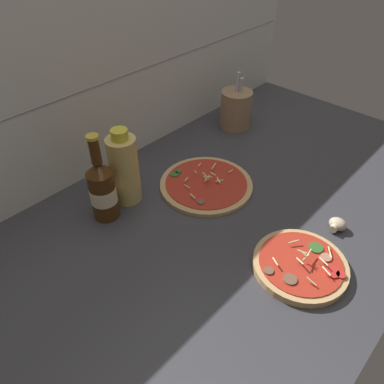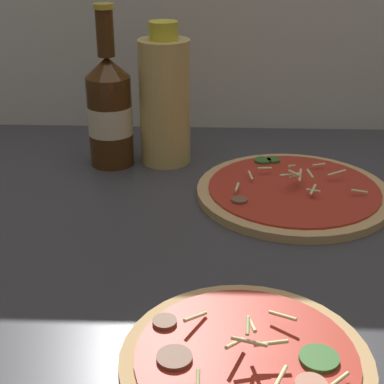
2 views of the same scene
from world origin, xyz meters
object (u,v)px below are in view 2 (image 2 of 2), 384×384
beer_bottle (110,110)px  oil_bottle (165,100)px  pizza_near (246,365)px  pizza_far (293,192)px

beer_bottle → oil_bottle: (8.80, 1.45, 1.26)cm
pizza_near → beer_bottle: (-20.11, 49.41, 8.15)cm
pizza_far → beer_bottle: (-28.64, 11.79, 8.54)cm
oil_bottle → beer_bottle: bearing=-170.6°
pizza_far → beer_bottle: 32.13cm
beer_bottle → oil_bottle: 9.01cm
pizza_near → beer_bottle: 53.97cm
beer_bottle → oil_bottle: bearing=9.4°
pizza_near → oil_bottle: size_ratio=0.99×
oil_bottle → pizza_near: bearing=-77.5°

